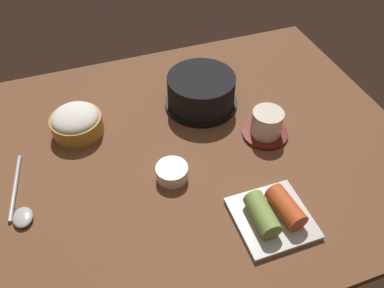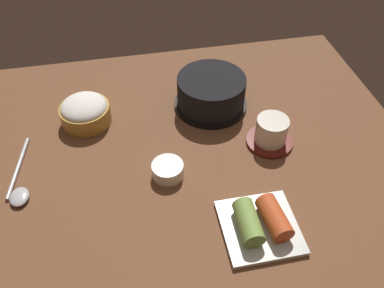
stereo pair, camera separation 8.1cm
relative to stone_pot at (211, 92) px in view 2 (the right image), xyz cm
name	(u,v)px [view 2 (the right image)]	position (x,y,z in cm)	size (l,w,h in cm)	color
dining_table	(181,152)	(-9.47, -12.75, -5.09)	(100.00, 76.00, 2.00)	brown
stone_pot	(211,92)	(0.00, 0.00, 0.00)	(17.31, 17.31, 7.94)	black
rice_bowl	(85,111)	(-29.27, 0.05, -1.03)	(11.28, 11.28, 6.22)	#B78C38
tea_cup_with_saucer	(271,132)	(9.82, -14.64, -1.08)	(10.17, 10.17, 6.52)	maroon
banchan_cup_center	(168,170)	(-13.39, -19.52, -2.46)	(6.42, 6.42, 3.02)	white
kimchi_plate	(261,223)	(0.90, -35.21, -2.21)	(13.54, 13.54, 4.85)	silver
spoon	(19,187)	(-42.55, -17.32, -3.47)	(4.56, 18.61, 1.35)	#B7B7BC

